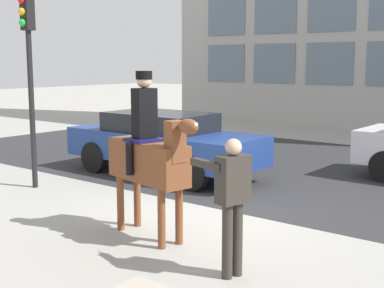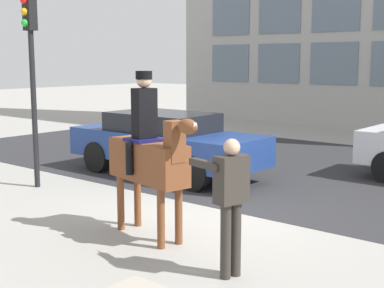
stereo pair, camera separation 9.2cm
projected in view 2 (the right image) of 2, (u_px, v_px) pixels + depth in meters
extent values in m
plane|color=#9E9B93|center=(207.00, 217.00, 9.02)|extent=(80.00, 80.00, 0.00)
cube|color=#2D2D30|center=(329.00, 172.00, 12.66)|extent=(22.33, 8.50, 0.01)
cube|color=slate|center=(230.00, 63.00, 23.83)|extent=(1.96, 0.02, 1.63)
cube|color=slate|center=(278.00, 63.00, 22.30)|extent=(1.96, 0.02, 1.63)
cube|color=slate|center=(333.00, 64.00, 20.76)|extent=(1.96, 0.02, 1.63)
cube|color=slate|center=(231.00, 17.00, 23.52)|extent=(1.96, 0.02, 1.63)
cube|color=slate|center=(279.00, 13.00, 21.98)|extent=(1.96, 0.02, 1.63)
cube|color=slate|center=(336.00, 10.00, 20.45)|extent=(1.96, 0.02, 1.63)
cube|color=brown|center=(148.00, 161.00, 7.84)|extent=(1.57, 0.75, 0.59)
cylinder|color=brown|center=(179.00, 215.00, 7.62)|extent=(0.11, 0.11, 0.85)
cylinder|color=brown|center=(161.00, 219.00, 7.43)|extent=(0.11, 0.11, 0.85)
cylinder|color=brown|center=(138.00, 200.00, 8.46)|extent=(0.11, 0.11, 0.85)
cylinder|color=brown|center=(121.00, 203.00, 8.27)|extent=(0.11, 0.11, 0.85)
cube|color=brown|center=(175.00, 141.00, 7.27)|extent=(0.25, 0.28, 0.57)
cube|color=#382314|center=(169.00, 139.00, 7.36)|extent=(0.06, 0.09, 0.51)
ellipsoid|color=brown|center=(188.00, 126.00, 7.01)|extent=(0.38, 0.27, 0.21)
cube|color=silver|center=(192.00, 126.00, 6.93)|extent=(0.13, 0.08, 0.08)
cylinder|color=#382314|center=(120.00, 160.00, 8.47)|extent=(0.09, 0.09, 0.55)
cube|color=#14144C|center=(145.00, 140.00, 7.85)|extent=(0.54, 0.57, 0.05)
cube|color=black|center=(144.00, 113.00, 7.79)|extent=(0.28, 0.36, 0.72)
sphere|color=#D1A889|center=(144.00, 80.00, 7.72)|extent=(0.22, 0.22, 0.22)
cylinder|color=black|center=(144.00, 75.00, 7.70)|extent=(0.24, 0.24, 0.12)
cylinder|color=black|center=(160.00, 155.00, 8.05)|extent=(0.11, 0.11, 0.47)
cylinder|color=black|center=(129.00, 159.00, 7.72)|extent=(0.11, 0.11, 0.47)
cylinder|color=#332D28|center=(226.00, 241.00, 6.39)|extent=(0.13, 0.13, 0.93)
cylinder|color=#332D28|center=(236.00, 239.00, 6.49)|extent=(0.13, 0.13, 0.93)
cube|color=#332D28|center=(231.00, 179.00, 6.33)|extent=(0.31, 0.44, 0.58)
sphere|color=#D1A889|center=(232.00, 147.00, 6.27)|extent=(0.20, 0.20, 0.20)
cube|color=#332D28|center=(205.00, 164.00, 6.41)|extent=(0.55, 0.23, 0.09)
cone|color=orange|center=(188.00, 160.00, 6.69)|extent=(0.19, 0.09, 0.04)
cube|color=navy|center=(166.00, 145.00, 12.24)|extent=(4.74, 1.75, 0.66)
cube|color=black|center=(162.00, 122.00, 12.23)|extent=(2.37, 1.54, 0.42)
cylinder|color=black|center=(194.00, 173.00, 10.75)|extent=(0.73, 0.21, 0.73)
cylinder|color=black|center=(239.00, 162.00, 11.99)|extent=(0.73, 0.21, 0.73)
cylinder|color=black|center=(97.00, 157.00, 12.59)|extent=(0.73, 0.21, 0.73)
cylinder|color=black|center=(145.00, 148.00, 13.82)|extent=(0.73, 0.21, 0.73)
cylinder|color=black|center=(34.00, 110.00, 10.93)|extent=(0.11, 0.11, 3.20)
cube|color=black|center=(30.00, 12.00, 10.62)|extent=(0.24, 0.19, 0.72)
sphere|color=red|center=(24.00, 0.00, 10.50)|extent=(0.15, 0.15, 0.15)
sphere|color=orange|center=(24.00, 12.00, 10.53)|extent=(0.15, 0.15, 0.15)
sphere|color=green|center=(25.00, 23.00, 10.57)|extent=(0.15, 0.15, 0.15)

